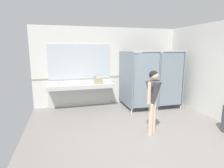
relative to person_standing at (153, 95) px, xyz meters
name	(u,v)px	position (x,y,z in m)	size (l,w,h in m)	color
ground_plane	(147,141)	(-0.26, -0.26, -1.07)	(5.82, 6.95, 0.10)	gray
wall_back	(111,66)	(-0.26, 2.97, 0.44)	(5.82, 0.12, 2.92)	silver
wall_back_tile_band	(112,77)	(-0.26, 2.91, 0.03)	(5.82, 0.01, 0.06)	#9E937F
vanity_counter	(81,90)	(-1.48, 2.69, -0.37)	(2.36, 0.59, 0.99)	silver
mirror_panel	(80,62)	(-1.48, 2.90, 0.64)	(2.26, 0.02, 1.28)	silver
bathroom_stalls	(152,78)	(1.01, 1.98, 0.06)	(1.96, 1.45, 2.07)	gray
person_standing	(153,95)	(0.00, 0.00, 0.00)	(0.56, 0.56, 1.61)	beige
handbag	(98,81)	(-0.88, 2.45, -0.02)	(0.30, 0.12, 0.36)	tan
soap_dispenser	(95,80)	(-0.95, 2.78, -0.05)	(0.07, 0.07, 0.22)	teal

